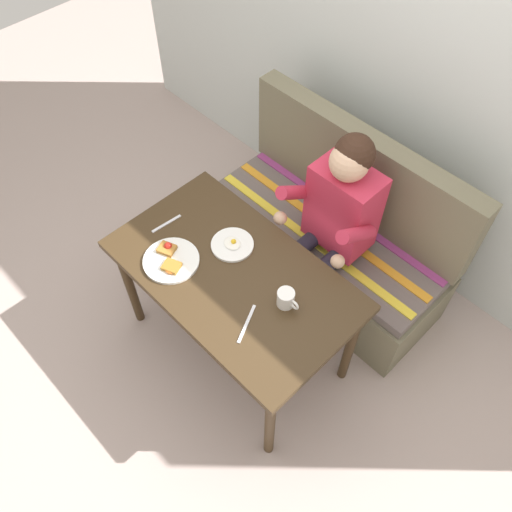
{
  "coord_description": "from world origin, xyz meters",
  "views": [
    {
      "loc": [
        1.09,
        -0.92,
        2.78
      ],
      "look_at": [
        0.0,
        0.15,
        0.72
      ],
      "focal_mm": 37.39,
      "sensor_mm": 36.0,
      "label": 1
    }
  ],
  "objects_px": {
    "table": "(234,282)",
    "coffee_mug": "(286,298)",
    "plate_breakfast": "(171,260)",
    "fork": "(166,224)",
    "knife": "(247,324)",
    "couch": "(330,237)",
    "plate_eggs": "(232,244)",
    "person": "(333,217)"
  },
  "relations": [
    {
      "from": "person",
      "to": "plate_eggs",
      "type": "distance_m",
      "value": 0.53
    },
    {
      "from": "couch",
      "to": "plate_eggs",
      "type": "xyz_separation_m",
      "value": [
        -0.12,
        -0.66,
        0.41
      ]
    },
    {
      "from": "person",
      "to": "couch",
      "type": "bearing_deg",
      "value": 122.23
    },
    {
      "from": "couch",
      "to": "coffee_mug",
      "type": "height_order",
      "value": "couch"
    },
    {
      "from": "person",
      "to": "knife",
      "type": "height_order",
      "value": "person"
    },
    {
      "from": "person",
      "to": "fork",
      "type": "xyz_separation_m",
      "value": [
        -0.56,
        -0.63,
        -0.01
      ]
    },
    {
      "from": "plate_breakfast",
      "to": "fork",
      "type": "distance_m",
      "value": 0.24
    },
    {
      "from": "table",
      "to": "knife",
      "type": "bearing_deg",
      "value": -30.86
    },
    {
      "from": "plate_breakfast",
      "to": "plate_eggs",
      "type": "bearing_deg",
      "value": 63.76
    },
    {
      "from": "person",
      "to": "coffee_mug",
      "type": "bearing_deg",
      "value": -71.48
    },
    {
      "from": "fork",
      "to": "knife",
      "type": "bearing_deg",
      "value": -4.02
    },
    {
      "from": "coffee_mug",
      "to": "fork",
      "type": "bearing_deg",
      "value": -173.19
    },
    {
      "from": "person",
      "to": "plate_eggs",
      "type": "relative_size",
      "value": 5.81
    },
    {
      "from": "fork",
      "to": "plate_breakfast",
      "type": "bearing_deg",
      "value": -28.56
    },
    {
      "from": "fork",
      "to": "knife",
      "type": "xyz_separation_m",
      "value": [
        0.69,
        -0.11,
        0.0
      ]
    },
    {
      "from": "couch",
      "to": "fork",
      "type": "relative_size",
      "value": 8.47
    },
    {
      "from": "table",
      "to": "coffee_mug",
      "type": "height_order",
      "value": "coffee_mug"
    },
    {
      "from": "couch",
      "to": "plate_breakfast",
      "type": "distance_m",
      "value": 1.05
    },
    {
      "from": "coffee_mug",
      "to": "plate_eggs",
      "type": "bearing_deg",
      "value": 172.5
    },
    {
      "from": "person",
      "to": "table",
      "type": "bearing_deg",
      "value": -100.59
    },
    {
      "from": "plate_eggs",
      "to": "fork",
      "type": "xyz_separation_m",
      "value": [
        -0.33,
        -0.14,
        -0.01
      ]
    },
    {
      "from": "person",
      "to": "plate_breakfast",
      "type": "height_order",
      "value": "person"
    },
    {
      "from": "couch",
      "to": "knife",
      "type": "height_order",
      "value": "couch"
    },
    {
      "from": "table",
      "to": "coffee_mug",
      "type": "xyz_separation_m",
      "value": [
        0.29,
        0.05,
        0.13
      ]
    },
    {
      "from": "couch",
      "to": "coffee_mug",
      "type": "relative_size",
      "value": 12.2
    },
    {
      "from": "plate_breakfast",
      "to": "fork",
      "type": "relative_size",
      "value": 1.58
    },
    {
      "from": "coffee_mug",
      "to": "knife",
      "type": "bearing_deg",
      "value": -103.78
    },
    {
      "from": "couch",
      "to": "plate_breakfast",
      "type": "xyz_separation_m",
      "value": [
        -0.26,
        -0.93,
        0.41
      ]
    },
    {
      "from": "couch",
      "to": "person",
      "type": "xyz_separation_m",
      "value": [
        0.11,
        -0.17,
        0.41
      ]
    },
    {
      "from": "plate_breakfast",
      "to": "knife",
      "type": "relative_size",
      "value": 1.35
    },
    {
      "from": "fork",
      "to": "knife",
      "type": "relative_size",
      "value": 0.85
    },
    {
      "from": "person",
      "to": "knife",
      "type": "bearing_deg",
      "value": -79.85
    },
    {
      "from": "table",
      "to": "plate_breakfast",
      "type": "xyz_separation_m",
      "value": [
        -0.26,
        -0.17,
        0.09
      ]
    },
    {
      "from": "knife",
      "to": "plate_breakfast",
      "type": "bearing_deg",
      "value": 157.23
    },
    {
      "from": "plate_eggs",
      "to": "coffee_mug",
      "type": "distance_m",
      "value": 0.42
    },
    {
      "from": "coffee_mug",
      "to": "knife",
      "type": "distance_m",
      "value": 0.21
    },
    {
      "from": "table",
      "to": "plate_eggs",
      "type": "xyz_separation_m",
      "value": [
        -0.12,
        0.11,
        0.09
      ]
    },
    {
      "from": "fork",
      "to": "table",
      "type": "bearing_deg",
      "value": 9.38
    },
    {
      "from": "plate_eggs",
      "to": "person",
      "type": "bearing_deg",
      "value": 64.48
    },
    {
      "from": "coffee_mug",
      "to": "fork",
      "type": "height_order",
      "value": "coffee_mug"
    },
    {
      "from": "fork",
      "to": "coffee_mug",
      "type": "bearing_deg",
      "value": 11.67
    },
    {
      "from": "couch",
      "to": "plate_eggs",
      "type": "height_order",
      "value": "couch"
    }
  ]
}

